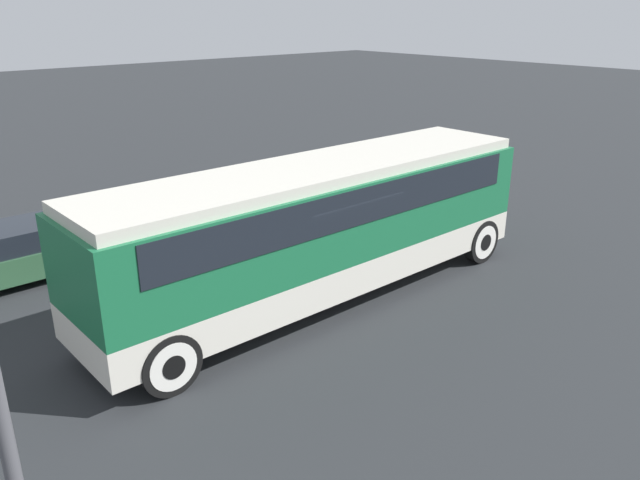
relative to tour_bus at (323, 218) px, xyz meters
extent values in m
plane|color=#26282B|center=(-0.10, 0.00, -1.85)|extent=(120.00, 120.00, 0.00)
cube|color=silver|center=(-0.10, 0.00, -1.03)|extent=(10.70, 2.42, 0.71)
cube|color=#19663D|center=(-0.10, 0.00, 0.16)|extent=(10.70, 2.42, 1.66)
cube|color=black|center=(-0.10, 0.00, 0.57)|extent=(9.42, 2.46, 0.75)
cube|color=beige|center=(-0.10, 0.00, 1.10)|extent=(10.49, 2.22, 0.22)
cube|color=#19663D|center=(5.11, 0.00, -0.08)|extent=(0.36, 2.32, 1.90)
cylinder|color=black|center=(4.37, -1.10, -1.30)|extent=(1.11, 0.28, 1.11)
cylinder|color=silver|center=(4.37, -1.10, -1.30)|extent=(0.87, 0.30, 0.87)
cylinder|color=black|center=(4.37, -1.10, -1.30)|extent=(0.42, 0.32, 0.42)
cylinder|color=black|center=(4.37, 1.10, -1.30)|extent=(1.11, 0.28, 1.11)
cylinder|color=silver|center=(4.37, 1.10, -1.30)|extent=(0.87, 0.30, 0.87)
cylinder|color=black|center=(4.37, 1.10, -1.30)|extent=(0.42, 0.32, 0.42)
cylinder|color=black|center=(-4.39, -1.10, -1.30)|extent=(1.11, 0.28, 1.11)
cylinder|color=silver|center=(-4.39, -1.10, -1.30)|extent=(0.87, 0.30, 0.87)
cylinder|color=black|center=(-4.39, -1.10, -1.30)|extent=(0.42, 0.32, 0.42)
cylinder|color=black|center=(-4.39, 1.10, -1.30)|extent=(1.11, 0.28, 1.11)
cylinder|color=silver|center=(-4.39, 1.10, -1.30)|extent=(0.87, 0.30, 0.87)
cylinder|color=black|center=(-4.39, 1.10, -1.30)|extent=(0.42, 0.32, 0.42)
cube|color=#2D5638|center=(-4.92, 5.45, -1.32)|extent=(4.70, 1.71, 0.62)
cube|color=black|center=(-5.11, 5.45, -0.76)|extent=(2.45, 1.54, 0.51)
cylinder|color=black|center=(-2.99, 4.69, -1.55)|extent=(0.60, 0.22, 0.60)
cylinder|color=black|center=(-2.99, 4.69, -1.55)|extent=(0.23, 0.26, 0.23)
cylinder|color=black|center=(-2.99, 6.22, -1.55)|extent=(0.60, 0.22, 0.60)
cylinder|color=black|center=(-2.99, 6.22, -1.55)|extent=(0.23, 0.26, 0.23)
cube|color=#7A6B5B|center=(5.35, 4.97, -1.30)|extent=(4.46, 1.82, 0.58)
cube|color=black|center=(5.17, 4.97, -0.74)|extent=(2.32, 1.63, 0.54)
cylinder|color=black|center=(7.09, 4.15, -1.51)|extent=(0.70, 0.22, 0.70)
cylinder|color=black|center=(7.09, 4.15, -1.51)|extent=(0.26, 0.26, 0.26)
cylinder|color=black|center=(7.09, 5.78, -1.51)|extent=(0.70, 0.22, 0.70)
cylinder|color=black|center=(7.09, 5.78, -1.51)|extent=(0.26, 0.26, 0.26)
cylinder|color=black|center=(3.61, 4.15, -1.51)|extent=(0.70, 0.22, 0.70)
cylinder|color=black|center=(3.61, 4.15, -1.51)|extent=(0.26, 0.26, 0.26)
cylinder|color=black|center=(3.61, 5.78, -1.51)|extent=(0.70, 0.22, 0.70)
cylinder|color=black|center=(3.61, 5.78, -1.51)|extent=(0.26, 0.26, 0.26)
cylinder|color=#515156|center=(-7.45, -3.80, 0.50)|extent=(0.16, 0.16, 4.71)
camera|label=1|loc=(-8.44, -9.48, 4.26)|focal=35.00mm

